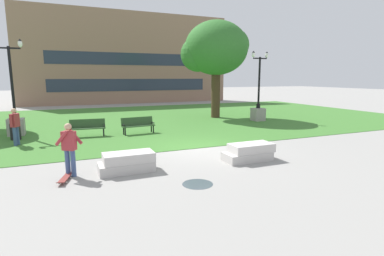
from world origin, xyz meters
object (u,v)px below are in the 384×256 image
Objects in this scene: lamp_post_left at (15,116)px; trash_bin at (15,130)px; park_bench_near_left at (138,124)px; person_bystander_near_lawn at (15,125)px; person_skateboarder at (69,147)px; concrete_block_left at (249,152)px; skateboard at (65,178)px; park_bench_near_right at (88,127)px; concrete_block_center at (127,162)px; lamp_post_right at (258,107)px.

lamp_post_left reaches higher than trash_bin.
lamp_post_left reaches higher than park_bench_near_left.
trash_bin is at bearing 98.90° from person_bystander_near_lawn.
person_skateboarder is at bearing -70.91° from trash_bin.
concrete_block_left is 11.61m from trash_bin.
park_bench_near_right reaches higher than skateboard.
person_bystander_near_lawn is at bearing -163.21° from park_bench_near_right.
trash_bin is 1.54m from person_bystander_near_lawn.
lamp_post_left is at bearing 107.07° from person_skateboarder.
concrete_block_center is 1.89× the size of trash_bin.
lamp_post_right reaches higher than park_bench_near_left.
trash_bin is (-6.03, 0.73, -0.04)m from park_bench_near_left.
lamp_post_right reaches higher than person_bystander_near_lawn.
park_bench_near_left is (3.78, 6.73, 0.45)m from skateboard.
concrete_block_center is 0.99× the size of park_bench_near_right.
skateboard is 9.14m from lamp_post_left.
lamp_post_left reaches higher than concrete_block_center.
trash_bin is at bearing 106.81° from skateboard.
concrete_block_center is 0.36× the size of lamp_post_left.
trash_bin reaches higher than skateboard.
park_bench_near_right is (0.95, 6.57, -0.43)m from person_skateboarder.
lamp_post_left is (-4.33, 8.57, 0.74)m from concrete_block_center.
park_bench_near_right is 3.34m from person_bystander_near_lawn.
concrete_block_center is at bearing 174.65° from concrete_block_left.
concrete_block_left is at bearing -41.40° from trash_bin.
park_bench_near_left is at bearing -5.20° from park_bench_near_right.
lamp_post_left reaches higher than lamp_post_right.
lamp_post_right is 0.96× the size of lamp_post_left.
person_skateboarder is 8.76m from lamp_post_left.
lamp_post_right is (11.71, 1.36, 0.48)m from park_bench_near_right.
lamp_post_right is at bearing 3.29° from trash_bin.
trash_bin reaches higher than concrete_block_left.
person_bystander_near_lawn is at bearing 143.70° from concrete_block_left.
lamp_post_right is at bearing 9.98° from park_bench_near_left.
trash_bin is at bearing 109.09° from person_skateboarder.
park_bench_near_right is (-0.80, 6.76, 0.23)m from concrete_block_center.
concrete_block_left is 7.45m from park_bench_near_left.
trash_bin is (-4.20, 7.25, 0.20)m from concrete_block_center.
park_bench_near_left is (-2.68, 6.95, 0.23)m from concrete_block_left.
lamp_post_left is 2.78m from person_bystander_near_lawn.
park_bench_near_right is at bearing -27.12° from lamp_post_left.
skateboard is at bearing -147.05° from lamp_post_right.
person_bystander_near_lawn reaches higher than trash_bin.
skateboard is 7.80m from trash_bin.
concrete_block_left is 10.70m from lamp_post_right.
person_skateboarder is at bearing 173.74° from concrete_block_center.
skateboard is (-6.45, 0.21, -0.22)m from concrete_block_left.
lamp_post_right is 5.09× the size of trash_bin.
person_bystander_near_lawn reaches higher than park_bench_near_left.
lamp_post_left is at bearing 105.19° from skateboard.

